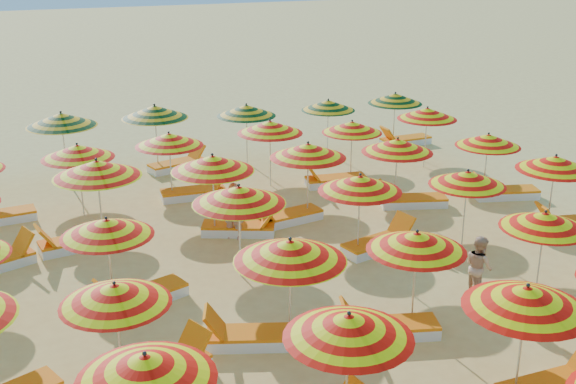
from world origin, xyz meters
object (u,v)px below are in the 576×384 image
(umbrella_37, at_px, (61,120))
(lounger_15, at_px, (570,224))
(lounger_9, at_px, (162,373))
(umbrella_20, at_px, (239,195))
(umbrella_27, at_px, (308,151))
(lounger_11, at_px, (387,328))
(lounger_18, at_px, (240,228))
(umbrella_22, at_px, (468,178))
(umbrella_31, at_px, (78,151))
(lounger_14, at_px, (379,243))
(lounger_13, at_px, (141,297))
(umbrella_28, at_px, (397,146))
(lounger_19, at_px, (287,217))
(umbrella_14, at_px, (290,251))
(umbrella_39, at_px, (246,110))
(umbrella_29, at_px, (488,140))
(umbrella_38, at_px, (155,112))
(umbrella_13, at_px, (115,294))
(umbrella_41, at_px, (395,98))
(umbrella_8, at_px, (349,326))
(lounger_10, at_px, (253,337))
(umbrella_15, at_px, (417,242))
(lounger_23, at_px, (195,192))
(umbrella_26, at_px, (213,163))
(umbrella_32, at_px, (169,140))
(umbrella_35, at_px, (427,113))
(umbrella_34, at_px, (352,127))
(lounger_20, at_px, (412,200))
(umbrella_16, at_px, (545,221))
(umbrella_19, at_px, (107,228))
(umbrella_33, at_px, (270,127))
(lounger_21, at_px, (504,192))
(beachgoer_b, at_px, (479,266))
(umbrella_25, at_px, (97,169))
(umbrella_23, at_px, (555,163))
(umbrella_7, at_px, (146,367))
(lounger_24, at_px, (334,180))
(lounger_17, at_px, (76,242))
(umbrella_40, at_px, (328,105))
(beachgoer_a, at_px, (234,211))
(lounger_26, at_px, (178,164))
(umbrella_9, at_px, (527,298))

(umbrella_37, xyz_separation_m, lounger_15, (10.95, -7.95, -1.67))
(lounger_9, bearing_deg, umbrella_20, 30.24)
(umbrella_27, height_order, lounger_11, umbrella_27)
(lounger_18, bearing_deg, umbrella_22, -5.29)
(umbrella_31, relative_size, lounger_14, 1.28)
(lounger_13, distance_m, lounger_15, 10.26)
(umbrella_28, relative_size, lounger_19, 1.06)
(umbrella_14, height_order, umbrella_39, umbrella_14)
(umbrella_29, xyz_separation_m, umbrella_38, (-7.73, 5.39, 0.22))
(umbrella_13, bearing_deg, umbrella_41, 44.75)
(umbrella_8, xyz_separation_m, lounger_10, (-0.52, 2.63, -1.54))
(umbrella_15, bearing_deg, lounger_23, 104.64)
(umbrella_26, bearing_deg, umbrella_32, 98.39)
(umbrella_29, relative_size, umbrella_35, 0.90)
(umbrella_20, distance_m, lounger_13, 2.74)
(umbrella_32, distance_m, umbrella_34, 5.13)
(lounger_20, bearing_deg, umbrella_16, 103.74)
(umbrella_26, distance_m, lounger_18, 1.74)
(umbrella_26, height_order, umbrella_37, umbrella_37)
(umbrella_8, height_order, lounger_14, umbrella_8)
(umbrella_26, bearing_deg, umbrella_19, -136.45)
(umbrella_19, height_order, umbrella_41, umbrella_41)
(umbrella_27, relative_size, lounger_20, 1.30)
(umbrella_28, distance_m, umbrella_33, 3.71)
(umbrella_28, height_order, umbrella_37, umbrella_37)
(umbrella_15, xyz_separation_m, lounger_21, (5.69, 4.98, -1.49))
(beachgoer_b, bearing_deg, umbrella_25, 52.10)
(umbrella_20, bearing_deg, umbrella_23, -1.94)
(umbrella_7, height_order, lounger_20, umbrella_7)
(lounger_9, bearing_deg, lounger_24, 26.03)
(umbrella_19, bearing_deg, umbrella_16, -17.75)
(umbrella_26, bearing_deg, umbrella_23, -18.00)
(lounger_17, bearing_deg, umbrella_19, 88.70)
(umbrella_40, xyz_separation_m, lounger_17, (-8.29, -4.83, -1.44))
(umbrella_25, bearing_deg, umbrella_40, 32.13)
(umbrella_40, distance_m, lounger_10, 11.73)
(umbrella_19, height_order, umbrella_23, umbrella_23)
(umbrella_8, distance_m, beachgoer_a, 7.26)
(umbrella_27, bearing_deg, lounger_24, 50.78)
(umbrella_16, xyz_separation_m, beachgoer_a, (-4.73, 4.77, -0.90))
(umbrella_31, distance_m, lounger_24, 7.02)
(lounger_15, distance_m, lounger_21, 2.40)
(umbrella_19, height_order, lounger_26, umbrella_19)
(lounger_15, height_order, lounger_21, same)
(umbrella_9, distance_m, umbrella_23, 7.23)
(umbrella_25, distance_m, lounger_14, 6.48)
(umbrella_16, xyz_separation_m, lounger_10, (-5.77, 0.23, -1.42))
(umbrella_32, relative_size, umbrella_40, 0.86)
(umbrella_22, relative_size, lounger_14, 1.18)
(umbrella_13, distance_m, umbrella_27, 7.71)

